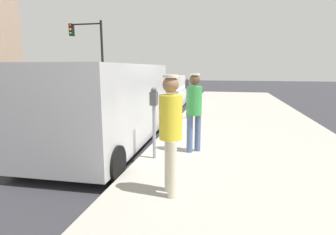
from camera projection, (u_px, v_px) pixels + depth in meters
ground_plane at (114, 148)px, 6.94m from camera, size 80.00×80.00×0.00m
sidewalk_slab at (254, 154)px, 6.18m from camera, size 5.00×32.00×0.15m
parking_meter_near at (154, 111)px, 5.53m from camera, size 0.14×0.18×1.52m
parking_meter_far at (187, 92)px, 10.10m from camera, size 0.14×0.18×1.52m
pedestrian_in_yellow at (171, 127)px, 3.90m from camera, size 0.34×0.34×1.81m
pedestrian_in_green at (194, 107)px, 5.99m from camera, size 0.34×0.34×1.79m
parked_van at (108, 104)px, 6.82m from camera, size 2.28×5.26×2.15m
parked_sedan_ahead at (168, 93)px, 14.18m from camera, size 2.09×4.47×1.65m
traffic_light_corner at (90, 47)px, 18.11m from camera, size 2.48×0.42×5.20m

